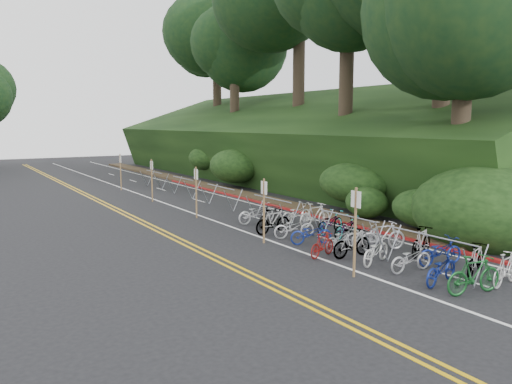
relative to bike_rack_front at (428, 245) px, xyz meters
The scene contains 11 objects.
ground 2.97m from the bike_rack_front, 158.33° to the left, with size 120.00×120.00×0.00m, color black.
road_markings 11.35m from the bike_rack_front, 100.15° to the left, with size 7.47×80.00×0.01m.
red_curb 13.43m from the bike_rack_front, 76.74° to the left, with size 0.25×28.00×0.10m, color maroon.
embankment 22.64m from the bike_rack_front, 62.77° to the left, with size 14.30×48.14×9.11m.
tree_cluster 26.51m from the bike_rack_front, 72.83° to the left, with size 32.79×54.33×19.00m.
bike_rack_front is the anchor object (origin of this frame).
bike_racks_rest 14.05m from the bike_rack_front, 88.48° to the left, with size 1.14×23.00×1.17m.
signpost_near 2.39m from the bike_rack_front, 154.18° to the left, with size 0.08×0.40×2.71m.
signposts_rest 15.19m from the bike_rack_front, 97.67° to the left, with size 0.08×18.40×2.50m.
bike_front 3.60m from the bike_rack_front, 113.54° to the left, with size 1.42×0.40×0.85m, color maroon.
bike_valet 3.72m from the bike_rack_front, 84.57° to the left, with size 3.27×13.09×1.09m.
Camera 1 is at (-9.68, -10.75, 4.59)m, focal length 35.00 mm.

